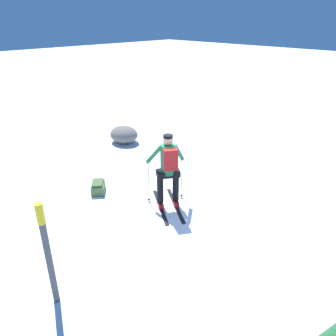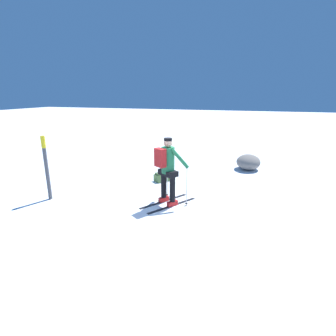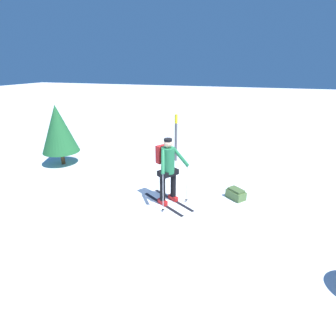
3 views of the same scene
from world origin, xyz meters
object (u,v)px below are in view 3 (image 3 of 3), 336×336
(pine_tree, at_px, (58,129))
(trail_marker, at_px, (176,135))
(dropped_backpack, at_px, (236,194))
(skier, at_px, (167,167))

(pine_tree, bearing_deg, trail_marker, 22.80)
(dropped_backpack, relative_size, pine_tree, 0.27)
(skier, height_order, dropped_backpack, skier)
(dropped_backpack, distance_m, pine_tree, 6.56)
(dropped_backpack, height_order, trail_marker, trail_marker)
(trail_marker, xyz_separation_m, pine_tree, (-3.93, -1.65, 0.30))
(skier, distance_m, dropped_backpack, 2.11)
(skier, distance_m, pine_tree, 4.92)
(trail_marker, bearing_deg, pine_tree, -157.20)
(dropped_backpack, xyz_separation_m, trail_marker, (-2.47, 2.47, 0.90))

